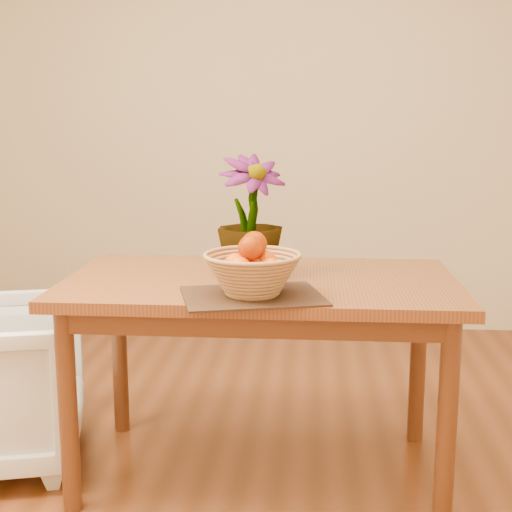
{
  "coord_description": "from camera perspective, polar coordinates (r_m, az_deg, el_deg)",
  "views": [
    {
      "loc": [
        0.18,
        -2.19,
        1.31
      ],
      "look_at": [
        0.0,
        0.05,
        0.88
      ],
      "focal_mm": 50.0,
      "sensor_mm": 36.0,
      "label": 1
    }
  ],
  "objects": [
    {
      "name": "potted_plant",
      "position": [
        2.56,
        -0.45,
        3.21
      ],
      "size": [
        0.33,
        0.33,
        0.44
      ],
      "primitive_type": "imported",
      "rotation": [
        0.0,
        0.0,
        0.51
      ],
      "color": "#194313",
      "rests_on": "table"
    },
    {
      "name": "table",
      "position": [
        2.58,
        0.39,
        -3.68
      ],
      "size": [
        1.4,
        0.8,
        0.75
      ],
      "color": "brown",
      "rests_on": "floor"
    },
    {
      "name": "wicker_basket",
      "position": [
        2.28,
        -0.29,
        -1.58
      ],
      "size": [
        0.32,
        0.32,
        0.13
      ],
      "color": "#B6794C",
      "rests_on": "placemat"
    },
    {
      "name": "placemat",
      "position": [
        2.29,
        -0.29,
        -3.21
      ],
      "size": [
        0.51,
        0.43,
        0.01
      ],
      "primitive_type": "cube",
      "rotation": [
        0.0,
        0.0,
        0.26
      ],
      "color": "#371F14",
      "rests_on": "table"
    },
    {
      "name": "wall_back",
      "position": [
        4.45,
        2.26,
        11.38
      ],
      "size": [
        4.0,
        0.02,
        2.7
      ],
      "primitive_type": "cube",
      "color": "beige",
      "rests_on": "floor"
    },
    {
      "name": "orange_pile",
      "position": [
        2.27,
        -0.29,
        -0.06
      ],
      "size": [
        0.19,
        0.2,
        0.15
      ],
      "rotation": [
        0.0,
        0.0,
        0.4
      ],
      "color": "#FF6104",
      "rests_on": "wicker_basket"
    }
  ]
}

